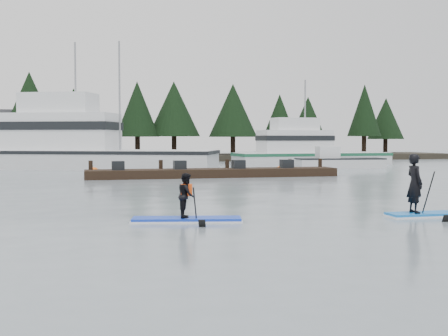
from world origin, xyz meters
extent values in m
plane|color=slate|center=(0.00, 0.00, 0.00)|extent=(160.00, 160.00, 0.00)
cube|color=#2D281E|center=(0.00, 42.00, 0.30)|extent=(70.00, 8.00, 0.60)
cube|color=silver|center=(-4.50, 28.23, 0.13)|extent=(19.56, 12.46, 2.54)
cube|color=white|center=(-6.59, 29.14, 2.77)|extent=(9.38, 6.92, 2.75)
cylinder|color=gray|center=(-5.37, 28.61, 5.42)|extent=(0.14, 0.14, 8.05)
cube|color=silver|center=(14.26, 29.48, 0.10)|extent=(13.41, 4.00, 1.91)
cube|color=white|center=(12.66, 29.45, 2.00)|extent=(6.05, 2.83, 1.91)
cylinder|color=gray|center=(13.59, 29.47, 4.15)|extent=(0.14, 0.14, 6.20)
cube|color=silver|center=(13.96, 23.63, 0.38)|extent=(6.75, 2.71, 0.77)
cube|color=black|center=(2.28, 16.60, 0.24)|extent=(14.76, 2.46, 0.49)
sphere|color=#FF610C|center=(7.50, 19.44, 0.00)|extent=(0.59, 0.59, 0.59)
sphere|color=#FF610C|center=(-4.37, 21.07, 0.00)|extent=(0.58, 0.58, 0.58)
sphere|color=#FF610C|center=(14.46, 26.32, 0.00)|extent=(0.50, 0.50, 0.50)
cube|color=#1538C6|center=(-2.76, -0.25, 0.06)|extent=(3.03, 1.37, 0.11)
imported|color=black|center=(-2.76, -0.25, 0.71)|extent=(0.58, 0.68, 1.21)
cube|color=#FE5015|center=(-2.76, -0.25, 0.86)|extent=(0.34, 0.26, 0.32)
cylinder|color=black|center=(-2.56, -0.53, 0.25)|extent=(0.35, 0.83, 1.48)
cube|color=blue|center=(4.55, -1.09, 0.05)|extent=(3.14, 0.88, 0.11)
imported|color=black|center=(3.75, -1.06, 0.96)|extent=(0.44, 0.64, 1.71)
cylinder|color=black|center=(3.99, -1.29, 0.52)|extent=(0.22, 0.96, 1.65)
camera|label=1|loc=(-5.77, -15.09, 2.25)|focal=45.00mm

